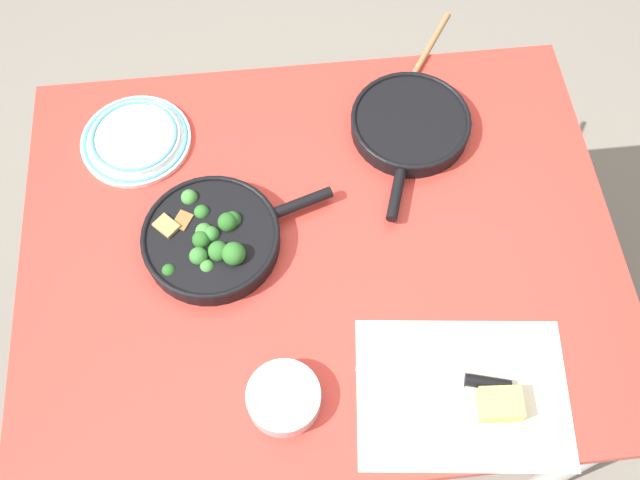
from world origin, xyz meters
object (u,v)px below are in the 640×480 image
(skillet_eggs, at_px, (410,124))
(cheese_block, at_px, (500,404))
(skillet_broccoli, at_px, (212,238))
(grater_knife, at_px, (455,378))
(dinner_plate_stack, at_px, (135,139))
(wooden_spoon, at_px, (412,78))
(prep_bowl_steel, at_px, (284,398))

(skillet_eggs, distance_m, cheese_block, 0.64)
(skillet_broccoli, distance_m, grater_knife, 0.55)
(grater_knife, height_order, dinner_plate_stack, dinner_plate_stack)
(cheese_block, bearing_deg, skillet_broccoli, 142.12)
(skillet_broccoli, relative_size, cheese_block, 4.94)
(skillet_broccoli, height_order, skillet_eggs, skillet_broccoli)
(skillet_broccoli, height_order, dinner_plate_stack, skillet_broccoli)
(dinner_plate_stack, bearing_deg, cheese_block, -44.97)
(skillet_broccoli, xyz_separation_m, wooden_spoon, (0.48, 0.38, -0.02))
(skillet_broccoli, bearing_deg, wooden_spoon, 20.76)
(grater_knife, xyz_separation_m, dinner_plate_stack, (-0.60, 0.61, 0.00))
(skillet_broccoli, xyz_separation_m, dinner_plate_stack, (-0.16, 0.27, -0.01))
(grater_knife, relative_size, cheese_block, 3.52)
(grater_knife, height_order, prep_bowl_steel, prep_bowl_steel)
(skillet_broccoli, bearing_deg, skillet_eggs, 10.25)
(prep_bowl_steel, bearing_deg, skillet_broccoli, 109.00)
(prep_bowl_steel, bearing_deg, grater_knife, 1.17)
(wooden_spoon, relative_size, grater_knife, 1.13)
(cheese_block, relative_size, dinner_plate_stack, 0.33)
(wooden_spoon, bearing_deg, grater_knife, 29.95)
(grater_knife, relative_size, prep_bowl_steel, 2.08)
(skillet_broccoli, relative_size, dinner_plate_stack, 1.64)
(skillet_eggs, height_order, wooden_spoon, skillet_eggs)
(skillet_eggs, relative_size, wooden_spoon, 1.17)
(skillet_eggs, xyz_separation_m, dinner_plate_stack, (-0.61, 0.03, -0.01))
(skillet_broccoli, relative_size, wooden_spoon, 1.24)
(wooden_spoon, bearing_deg, skillet_broccoli, -18.25)
(wooden_spoon, xyz_separation_m, cheese_block, (0.03, -0.78, 0.01))
(skillet_eggs, height_order, cheese_block, skillet_eggs)
(cheese_block, distance_m, dinner_plate_stack, 0.95)
(skillet_broccoli, xyz_separation_m, cheese_block, (0.51, -0.40, -0.01))
(wooden_spoon, height_order, dinner_plate_stack, dinner_plate_stack)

